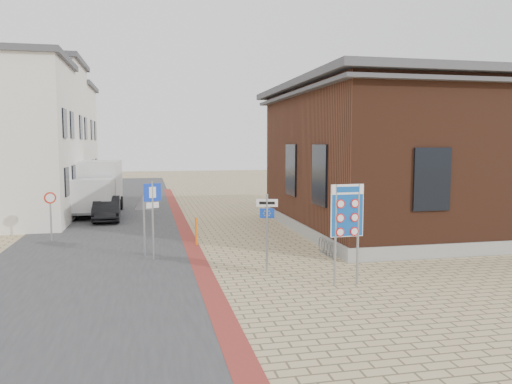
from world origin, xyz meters
name	(u,v)px	position (x,y,z in m)	size (l,w,h in m)	color
ground	(271,275)	(0.00, 0.00, 0.00)	(120.00, 120.00, 0.00)	tan
road_strip	(116,214)	(-5.50, 15.00, 0.01)	(7.00, 60.00, 0.02)	#38383A
curb_strip	(183,225)	(-2.00, 10.00, 0.01)	(0.60, 40.00, 0.02)	maroon
brick_building	(419,155)	(8.99, 7.00, 3.49)	(13.00, 13.00, 6.80)	gray
townhouse_mid	(22,135)	(-10.99, 18.00, 4.57)	(7.40, 6.40, 9.10)	white
townhouse_far	(43,142)	(-10.99, 24.00, 4.17)	(7.40, 6.40, 8.30)	white
bike_rack	(327,248)	(2.65, 2.20, 0.26)	(0.08, 1.80, 0.60)	slate
sedan	(107,208)	(-5.79, 12.51, 0.63)	(1.34, 3.83, 1.26)	black
box_truck	(97,187)	(-6.49, 15.15, 1.56)	(2.68, 5.87, 3.02)	slate
border_sign	(347,213)	(1.85, -1.50, 2.09)	(0.99, 0.11, 2.90)	gray
essen_sign	(267,221)	(-0.05, 0.30, 1.64)	(0.65, 0.23, 2.48)	gray
parking_sign	(153,206)	(-3.50, 2.75, 1.90)	(0.58, 0.25, 2.76)	gray
yield_sign	(144,210)	(-3.80, 3.50, 1.69)	(0.79, 0.13, 2.23)	gray
speed_sign	(50,209)	(-7.60, 7.16, 1.34)	(0.46, 0.19, 2.05)	gray
bollard	(196,232)	(-1.80, 5.00, 0.56)	(0.10, 0.10, 1.11)	orange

